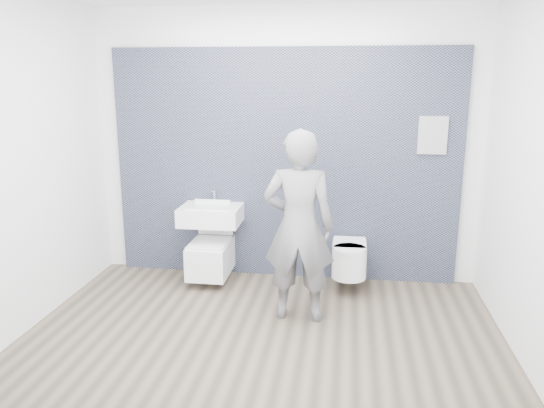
# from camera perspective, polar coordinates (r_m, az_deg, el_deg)

# --- Properties ---
(ground) EXTENTS (4.00, 4.00, 0.00)m
(ground) POSITION_cam_1_polar(r_m,az_deg,el_deg) (4.54, -1.12, -14.18)
(ground) COLOR brown
(ground) RESTS_ON ground
(room_shell) EXTENTS (4.00, 4.00, 4.00)m
(room_shell) POSITION_cam_1_polar(r_m,az_deg,el_deg) (4.03, -1.23, 8.24)
(room_shell) COLOR white
(room_shell) RESTS_ON ground
(tile_wall) EXTENTS (3.60, 0.06, 2.40)m
(tile_wall) POSITION_cam_1_polar(r_m,az_deg,el_deg) (5.87, 1.23, -7.52)
(tile_wall) COLOR black
(tile_wall) RESTS_ON ground
(washbasin) EXTENTS (0.62, 0.46, 0.46)m
(washbasin) POSITION_cam_1_polar(r_m,az_deg,el_deg) (5.53, -6.61, -1.13)
(washbasin) COLOR white
(washbasin) RESTS_ON ground
(toilet_square) EXTENTS (0.40, 0.58, 0.77)m
(toilet_square) POSITION_cam_1_polar(r_m,az_deg,el_deg) (5.61, -6.62, -5.56)
(toilet_square) COLOR white
(toilet_square) RESTS_ON ground
(toilet_rounded) EXTENTS (0.34, 0.58, 0.31)m
(toilet_rounded) POSITION_cam_1_polar(r_m,az_deg,el_deg) (5.41, 8.30, -5.85)
(toilet_rounded) COLOR white
(toilet_rounded) RESTS_ON ground
(info_placard) EXTENTS (0.28, 0.03, 0.37)m
(info_placard) POSITION_cam_1_polar(r_m,az_deg,el_deg) (5.84, 15.85, -8.15)
(info_placard) COLOR silver
(info_placard) RESTS_ON ground
(visitor) EXTENTS (0.62, 0.41, 1.70)m
(visitor) POSITION_cam_1_polar(r_m,az_deg,el_deg) (4.59, 2.90, -2.46)
(visitor) COLOR slate
(visitor) RESTS_ON ground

